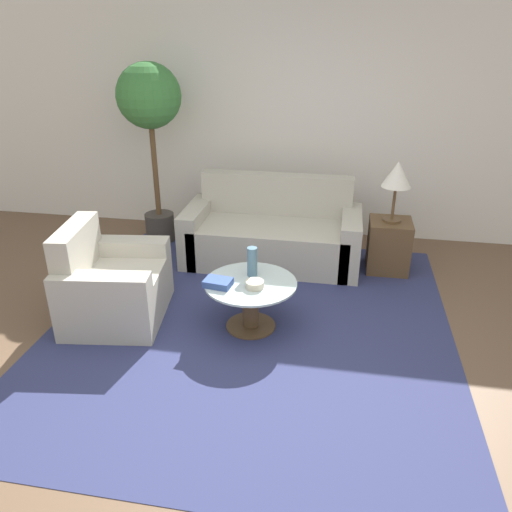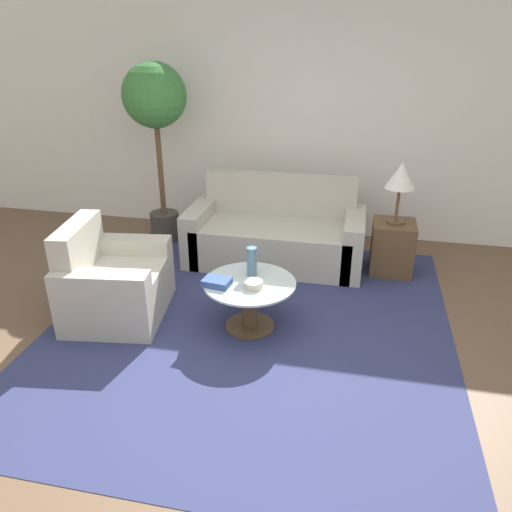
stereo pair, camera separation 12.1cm
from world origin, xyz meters
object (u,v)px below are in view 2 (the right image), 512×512
Objects in this scene: vase at (252,262)px; book_stack at (217,282)px; sofa_main at (276,234)px; potted_plant at (156,111)px; bowl at (253,284)px; armchair at (111,285)px; coffee_table at (250,298)px; table_lamp at (401,178)px.

book_stack is (-0.24, -0.23, -0.10)m from vase.
potted_plant reaches higher than sofa_main.
book_stack is (-0.30, -0.02, -0.00)m from bowl.
vase is at bearing -90.40° from armchair.
coffee_table is at bearing 120.24° from bowl.
armchair is 1.00m from book_stack.
coffee_table is at bearing -96.20° from armchair.
sofa_main is at bearing 177.64° from table_lamp.
coffee_table is 0.32m from book_stack.
book_stack is at bearing -175.57° from bowl.
potted_plant is (-1.41, 1.67, 1.22)m from coffee_table.
table_lamp is 1.77m from vase.
potted_plant is 2.29m from vase.
bowl is at bearing -128.86° from table_lamp.
coffee_table is at bearing -89.16° from sofa_main.
armchair is at bearing -150.53° from table_lamp.
coffee_table is 1.24× the size of table_lamp.
table_lamp is at bearing 52.79° from book_stack.
table_lamp is at bearing -68.26° from armchair.
sofa_main is at bearing 90.49° from vase.
potted_plant is at bearing 130.12° from coffee_table.
table_lamp is 2.43× the size of vase.
table_lamp is at bearing 48.23° from coffee_table.
armchair is 0.51× the size of potted_plant.
sofa_main is 1.52m from book_stack.
table_lamp is 0.31× the size of potted_plant.
sofa_main reaches higher than bowl.
book_stack is (-0.23, -1.50, 0.17)m from sofa_main.
armchair is at bearing -84.12° from potted_plant.
potted_plant is at bearing 130.88° from book_stack.
potted_plant reaches higher than bowl.
sofa_main is 3.01× the size of table_lamp.
table_lamp is (2.43, 1.37, 0.72)m from armchair.
sofa_main is 1.86m from potted_plant.
armchair reaches higher than book_stack.
coffee_table is 0.30m from vase.
sofa_main is 2.42× the size of coffee_table.
coffee_table is at bearing -49.88° from potted_plant.
book_stack is (-0.25, -0.11, 0.18)m from coffee_table.
coffee_table is at bearing -85.62° from vase.
book_stack is (0.99, -0.07, 0.17)m from armchair.
bowl is at bearing -100.02° from armchair.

